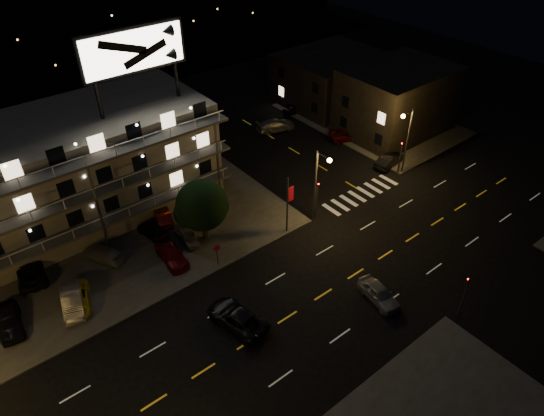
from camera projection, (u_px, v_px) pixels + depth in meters
ground at (306, 306)px, 40.27m from camera, size 140.00×140.00×0.00m
curb_nw at (54, 250)px, 45.70m from camera, size 44.00×24.00×0.15m
curb_ne at (370, 119)px, 67.76m from camera, size 16.00×24.00×0.15m
motel at (67, 171)px, 47.01m from camera, size 28.00×13.80×18.10m
side_bldg_front at (397, 100)px, 62.75m from camera, size 14.06×10.00×8.50m
side_bldg_back at (331, 78)px, 70.70m from camera, size 14.06×12.00×7.00m
streetlight_nc at (318, 180)px, 46.52m from camera, size 0.44×1.92×8.00m
streetlight_ne at (406, 136)px, 53.58m from camera, size 1.92×0.44×8.00m
signal_nw at (317, 195)px, 48.55m from camera, size 0.20×0.27×4.60m
signal_sw at (465, 293)px, 37.93m from camera, size 0.20×0.27×4.60m
signal_ne at (401, 154)px, 55.07m from camera, size 0.27×0.20×4.60m
banner_north at (288, 203)px, 46.01m from camera, size 0.83×0.16×6.40m
stop_sign at (217, 252)px, 43.10m from camera, size 0.91×0.11×2.61m
tree at (202, 206)px, 44.75m from camera, size 5.08×4.89×6.39m
lot_car_0 at (9, 321)px, 37.83m from camera, size 2.39×4.61×1.50m
lot_car_1 at (72, 301)px, 39.53m from camera, size 2.73×4.75×1.48m
lot_car_2 at (76, 300)px, 39.77m from camera, size 3.42×4.86×1.23m
lot_car_3 at (172, 255)px, 44.11m from camera, size 2.27×4.74×1.33m
lot_car_4 at (187, 236)px, 46.31m from camera, size 1.68×3.69×1.23m
lot_car_6 at (30, 271)px, 42.33m from camera, size 3.12×5.38×1.41m
lot_car_7 at (104, 254)px, 44.29m from camera, size 3.31×4.53×1.22m
lot_car_8 at (152, 231)px, 46.93m from camera, size 2.17×3.86×1.24m
lot_car_9 at (162, 215)px, 48.77m from camera, size 2.43×4.50×1.41m
side_car_0 at (390, 160)px, 57.57m from camera, size 4.72×2.25×1.49m
side_car_1 at (348, 134)px, 62.81m from camera, size 5.52×4.00×1.40m
side_car_2 at (276, 125)px, 64.76m from camera, size 5.59×3.28×1.52m
side_car_3 at (295, 108)px, 69.31m from camera, size 3.94×1.73×1.32m
road_car_east at (379, 293)px, 40.40m from camera, size 2.35×4.42×1.43m
road_car_west at (237, 317)px, 38.30m from camera, size 3.38×5.73×1.50m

